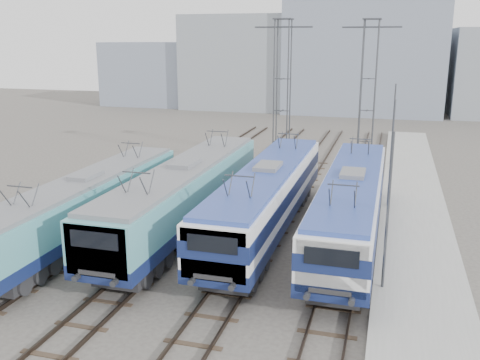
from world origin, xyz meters
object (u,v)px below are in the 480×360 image
Objects in this scene: locomotive_center_left at (184,193)px; mast_front at (388,215)px; locomotive_center_right at (267,194)px; mast_rear at (393,126)px; mast_mid at (391,156)px; locomotive_far_left at (86,203)px; catenary_tower_west at (282,90)px; locomotive_far_right at (351,202)px; catenary_tower_east at (368,90)px.

mast_front is at bearing -22.65° from locomotive_center_left.
locomotive_center_right is 2.66× the size of mast_rear.
locomotive_center_left is 2.70× the size of mast_mid.
mast_mid is at bearing 46.14° from locomotive_center_right.
locomotive_far_left is 1.43× the size of catenary_tower_west.
mast_front is (1.85, -5.32, 1.17)m from locomotive_far_right.
catenary_tower_east is at bearing -136.40° from mast_rear.
mast_mid is 1.00× the size of mast_rear.
locomotive_center_left is at bearing 30.35° from locomotive_far_left.
mast_rear reaches higher than locomotive_far_right.
locomotive_far_left is 0.92× the size of locomotive_center_right.
mast_front is (10.85, -4.53, 1.16)m from locomotive_center_left.
locomotive_far_right is 17.23m from catenary_tower_east.
mast_front reaches higher than locomotive_far_right.
locomotive_center_left is 11.81m from mast_front.
mast_mid is (2.10, -10.00, -3.14)m from catenary_tower_east.
locomotive_far_right is at bearing -105.49° from mast_mid.
mast_mid is (15.35, 10.11, 1.36)m from locomotive_far_left.
mast_mid is at bearing 74.51° from locomotive_far_right.
mast_mid is 12.00m from mast_rear.
locomotive_center_left reaches higher than locomotive_center_right.
locomotive_center_right is at bearing 139.67° from mast_front.
locomotive_far_right is 2.61× the size of mast_front.
mast_rear is at bearing 55.23° from locomotive_far_left.
catenary_tower_east is at bearing 75.65° from locomotive_center_right.
locomotive_far_right is at bearing -65.30° from catenary_tower_west.
locomotive_center_left is at bearing -116.60° from catenary_tower_east.
locomotive_far_left is 2.45× the size of mast_rear.
catenary_tower_west reaches higher than locomotive_center_left.
mast_front is (2.10, -22.00, -3.14)m from catenary_tower_east.
catenary_tower_east reaches higher than mast_mid.
locomotive_center_left is 2.70× the size of mast_front.
mast_rear reaches higher than locomotive_center_right.
catenary_tower_east is 1.71× the size of mast_rear.
catenary_tower_west reaches higher than mast_mid.
locomotive_far_right is 7.03m from mast_mid.
locomotive_center_right is 1.55× the size of catenary_tower_west.
locomotive_far_left is 5.22m from locomotive_center_left.
catenary_tower_east reaches higher than locomotive_far_right.
mast_rear is at bearing 43.60° from catenary_tower_east.
locomotive_center_right is at bearing 10.86° from locomotive_center_left.
catenary_tower_west is at bearing 81.73° from locomotive_center_left.
catenary_tower_east reaches higher than mast_front.
locomotive_center_left is 4.58m from locomotive_center_right.
locomotive_center_right is 1.02× the size of locomotive_far_right.
locomotive_far_left is 24.50m from catenary_tower_east.
catenary_tower_east reaches higher than mast_rear.
mast_rear is (6.35, 18.61, 1.13)m from locomotive_center_right.
locomotive_center_left is 20.01m from catenary_tower_east.
locomotive_center_right is at bearing -104.35° from catenary_tower_east.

